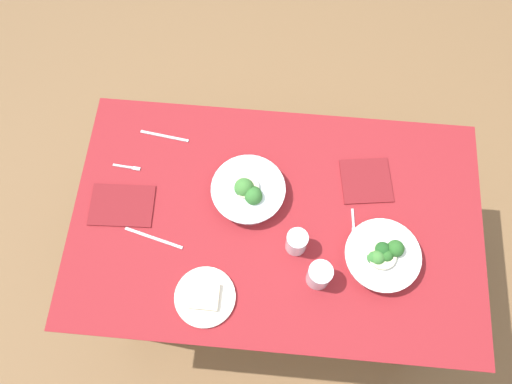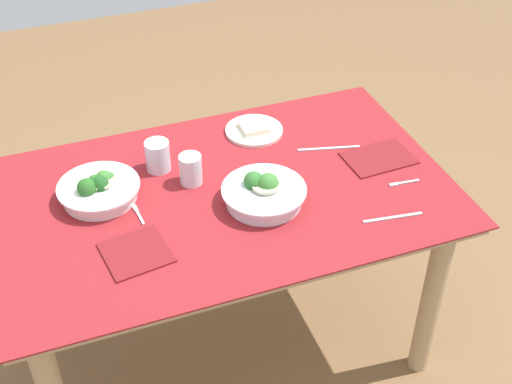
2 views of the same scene
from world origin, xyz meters
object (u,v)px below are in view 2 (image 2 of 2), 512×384
Objects in this scene: water_glass_side at (158,156)px; water_glass_center at (191,169)px; napkin_folded_upper at (136,253)px; bread_side_plate at (254,130)px; napkin_folded_lower at (379,158)px; broccoli_bowl_near at (263,193)px; broccoli_bowl_far at (99,190)px; fork_by_near_bowl at (403,183)px; fork_by_far_bowl at (138,214)px; table_knife_left at (393,218)px; table_knife_right at (329,148)px.

water_glass_center is at bearing -52.78° from water_glass_side.
water_glass_side reaches higher than napkin_folded_upper.
napkin_folded_upper is (-0.23, -0.26, -0.05)m from water_glass_center.
napkin_folded_lower is (0.33, -0.29, -0.01)m from bread_side_plate.
broccoli_bowl_near is at bearing -106.13° from bread_side_plate.
fork_by_near_bowl is (0.90, -0.26, -0.03)m from broccoli_bowl_far.
broccoli_bowl_near is (0.46, -0.19, 0.00)m from broccoli_bowl_far.
fork_by_far_bowl and table_knife_left have the same top height.
table_knife_left is at bearing -26.43° from broccoli_bowl_far.
water_glass_center is 0.46× the size of table_knife_right.
water_glass_center reaches higher than broccoli_bowl_far.
broccoli_bowl_far is at bearing 161.15° from table_knife_left.
broccoli_bowl_far is at bearing -10.97° from fork_by_near_bowl.
bread_side_plate is at bearing -47.61° from fork_by_near_bowl.
napkin_folded_upper is 0.86m from napkin_folded_lower.
broccoli_bowl_near is at bearing 12.44° from napkin_folded_upper.
water_glass_side is 0.58× the size of napkin_folded_upper.
broccoli_bowl_near is 0.44m from napkin_folded_lower.
napkin_folded_lower is (0.89, -0.11, -0.03)m from broccoli_bowl_far.
table_knife_left is (0.50, -0.37, -0.05)m from water_glass_center.
bread_side_plate is 0.55m from fork_by_near_bowl.
napkin_folded_lower is at bearing 154.51° from table_knife_right.
table_knife_left is at bearing -39.33° from water_glass_side.
broccoli_bowl_far reaches higher than fork_by_far_bowl.
napkin_folded_upper is at bearing 35.32° from table_knife_right.
table_knife_left is at bearing -116.69° from fork_by_far_bowl.
bread_side_plate is 0.61m from table_knife_left.
napkin_folded_lower is at bearing -82.67° from fork_by_near_bowl.
broccoli_bowl_far is at bearing 176.52° from water_glass_center.
napkin_folded_lower reaches higher than table_knife_left.
broccoli_bowl_far reaches higher than napkin_folded_upper.
table_knife_right is (0.48, 0.01, -0.05)m from water_glass_center.
bread_side_plate is (0.56, 0.18, -0.02)m from broccoli_bowl_far.
water_glass_center reaches higher than fork_by_near_bowl.
broccoli_bowl_far is 0.97× the size of broccoli_bowl_near.
water_glass_side reaches higher than table_knife_right.
table_knife_right is at bearing -85.54° from fork_by_far_bowl.
bread_side_plate is 2.03× the size of water_glass_center.
water_glass_side is (-0.36, -0.09, 0.04)m from bread_side_plate.
water_glass_center is 0.66m from fork_by_near_bowl.
water_glass_center is at bearing -3.48° from broccoli_bowl_far.
broccoli_bowl_far is 0.28m from napkin_folded_upper.
napkin_folded_lower is (0.10, 0.28, 0.00)m from table_knife_left.
fork_by_far_bowl is 0.44× the size of napkin_folded_lower.
napkin_folded_lower is at bearing -7.00° from broccoli_bowl_far.
fork_by_far_bowl is (0.09, -0.11, -0.03)m from broccoli_bowl_far.
broccoli_bowl_near reaches higher than bread_side_plate.
table_knife_left is at bearing 55.77° from fork_by_near_bowl.
water_glass_side is at bearing 66.77° from napkin_folded_upper.
napkin_folded_lower is at bearing -8.62° from water_glass_center.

